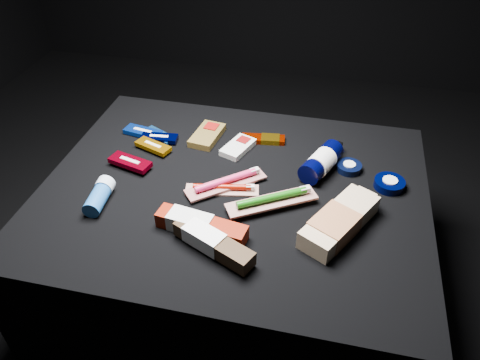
% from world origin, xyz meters
% --- Properties ---
extents(ground, '(3.00, 3.00, 0.00)m').
position_xyz_m(ground, '(0.00, 0.00, 0.00)').
color(ground, black).
rests_on(ground, ground).
extents(cloth_table, '(0.98, 0.78, 0.40)m').
position_xyz_m(cloth_table, '(0.00, 0.00, 0.20)').
color(cloth_table, black).
rests_on(cloth_table, ground).
extents(luna_bar_0, '(0.11, 0.08, 0.01)m').
position_xyz_m(luna_bar_0, '(-0.27, 0.18, 0.41)').
color(luna_bar_0, '#1C5A9C').
rests_on(luna_bar_0, cloth_table).
extents(luna_bar_1, '(0.12, 0.06, 0.01)m').
position_xyz_m(luna_bar_1, '(-0.32, 0.18, 0.41)').
color(luna_bar_1, '#0B36AE').
rests_on(luna_bar_1, cloth_table).
extents(luna_bar_2, '(0.11, 0.05, 0.01)m').
position_xyz_m(luna_bar_2, '(-0.26, 0.16, 0.41)').
color(luna_bar_2, '#01032F').
rests_on(luna_bar_2, cloth_table).
extents(luna_bar_3, '(0.11, 0.07, 0.01)m').
position_xyz_m(luna_bar_3, '(-0.26, 0.11, 0.41)').
color(luna_bar_3, '#B77506').
rests_on(luna_bar_3, cloth_table).
extents(luna_bar_4, '(0.12, 0.07, 0.02)m').
position_xyz_m(luna_bar_4, '(-0.29, 0.02, 0.42)').
color(luna_bar_4, maroon).
rests_on(luna_bar_4, cloth_table).
extents(clif_bar_0, '(0.09, 0.14, 0.02)m').
position_xyz_m(clif_bar_0, '(-0.13, 0.21, 0.41)').
color(clif_bar_0, brown).
rests_on(clif_bar_0, cloth_table).
extents(clif_bar_1, '(0.09, 0.12, 0.02)m').
position_xyz_m(clif_bar_1, '(-0.02, 0.17, 0.41)').
color(clif_bar_1, silver).
rests_on(clif_bar_1, cloth_table).
extents(power_bar, '(0.13, 0.05, 0.02)m').
position_xyz_m(power_bar, '(0.04, 0.23, 0.41)').
color(power_bar, '#861500').
rests_on(power_bar, cloth_table).
extents(lotion_bottle, '(0.11, 0.19, 0.06)m').
position_xyz_m(lotion_bottle, '(0.21, 0.12, 0.43)').
color(lotion_bottle, black).
rests_on(lotion_bottle, cloth_table).
extents(cream_tin_upper, '(0.07, 0.07, 0.02)m').
position_xyz_m(cream_tin_upper, '(0.29, 0.14, 0.41)').
color(cream_tin_upper, black).
rests_on(cream_tin_upper, cloth_table).
extents(cream_tin_lower, '(0.08, 0.08, 0.02)m').
position_xyz_m(cream_tin_lower, '(0.39, 0.09, 0.41)').
color(cream_tin_lower, black).
rests_on(cream_tin_lower, cloth_table).
extents(bodywash_bottle, '(0.18, 0.24, 0.05)m').
position_xyz_m(bodywash_bottle, '(0.27, -0.10, 0.42)').
color(bodywash_bottle, beige).
rests_on(bodywash_bottle, cloth_table).
extents(deodorant_stick, '(0.05, 0.11, 0.05)m').
position_xyz_m(deodorant_stick, '(-0.31, -0.13, 0.42)').
color(deodorant_stick, '#1D569E').
rests_on(deodorant_stick, cloth_table).
extents(toothbrush_pack_0, '(0.19, 0.08, 0.02)m').
position_xyz_m(toothbrush_pack_0, '(-0.02, -0.02, 0.41)').
color(toothbrush_pack_0, beige).
rests_on(toothbrush_pack_0, cloth_table).
extents(toothbrush_pack_1, '(0.20, 0.18, 0.02)m').
position_xyz_m(toothbrush_pack_1, '(-0.02, -0.00, 0.42)').
color(toothbrush_pack_1, '#A49E98').
rests_on(toothbrush_pack_1, cloth_table).
extents(toothbrush_pack_2, '(0.22, 0.16, 0.03)m').
position_xyz_m(toothbrush_pack_2, '(0.11, -0.05, 0.42)').
color(toothbrush_pack_2, '#B8B0AC').
rests_on(toothbrush_pack_2, cloth_table).
extents(toothpaste_carton_red, '(0.22, 0.08, 0.04)m').
position_xyz_m(toothpaste_carton_red, '(-0.04, -0.17, 0.42)').
color(toothpaste_carton_red, '#7A1201').
rests_on(toothpaste_carton_red, cloth_table).
extents(toothpaste_carton_green, '(0.20, 0.13, 0.04)m').
position_xyz_m(toothpaste_carton_green, '(-0.00, -0.22, 0.42)').
color(toothpaste_carton_green, black).
rests_on(toothpaste_carton_green, cloth_table).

